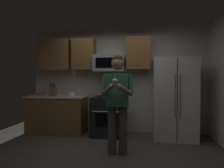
% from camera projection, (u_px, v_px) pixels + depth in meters
% --- Properties ---
extents(ground_plane, '(6.00, 6.00, 0.00)m').
position_uv_depth(ground_plane, '(104.00, 159.00, 3.13)').
color(ground_plane, '#474442').
extents(wall_back, '(4.40, 0.10, 2.60)m').
position_uv_depth(wall_back, '(117.00, 81.00, 4.83)').
color(wall_back, beige).
rests_on(wall_back, ground).
extents(oven_range, '(0.76, 0.70, 0.93)m').
position_uv_depth(oven_range, '(108.00, 116.00, 4.48)').
color(oven_range, black).
rests_on(oven_range, ground).
extents(microwave, '(0.74, 0.41, 0.40)m').
position_uv_depth(microwave, '(109.00, 63.00, 4.57)').
color(microwave, '#9EA0A5').
extents(refrigerator, '(0.90, 0.75, 1.80)m').
position_uv_depth(refrigerator, '(174.00, 99.00, 4.21)').
color(refrigerator, white).
rests_on(refrigerator, ground).
extents(cabinet_row_upper, '(2.78, 0.36, 0.76)m').
position_uv_depth(cabinet_row_upper, '(87.00, 55.00, 4.70)').
color(cabinet_row_upper, brown).
extents(counter_left, '(1.44, 0.66, 0.92)m').
position_uv_depth(counter_left, '(57.00, 114.00, 4.69)').
color(counter_left, brown).
rests_on(counter_left, ground).
extents(knife_block, '(0.16, 0.15, 0.32)m').
position_uv_depth(knife_block, '(53.00, 91.00, 4.64)').
color(knife_block, brown).
rests_on(knife_block, counter_left).
extents(bowl_large_white, '(0.20, 0.20, 0.09)m').
position_uv_depth(bowl_large_white, '(71.00, 94.00, 4.66)').
color(bowl_large_white, white).
rests_on(bowl_large_white, counter_left).
extents(bowl_small_colored, '(0.18, 0.18, 0.08)m').
position_uv_depth(bowl_small_colored, '(41.00, 94.00, 4.74)').
color(bowl_small_colored, '#B24C3F').
rests_on(bowl_small_colored, counter_left).
extents(person, '(0.60, 0.48, 1.76)m').
position_uv_depth(person, '(117.00, 98.00, 3.31)').
color(person, '#4C4742').
rests_on(person, ground).
extents(cupcake, '(0.09, 0.09, 0.17)m').
position_uv_depth(cupcake, '(115.00, 82.00, 2.98)').
color(cupcake, '#A87F56').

